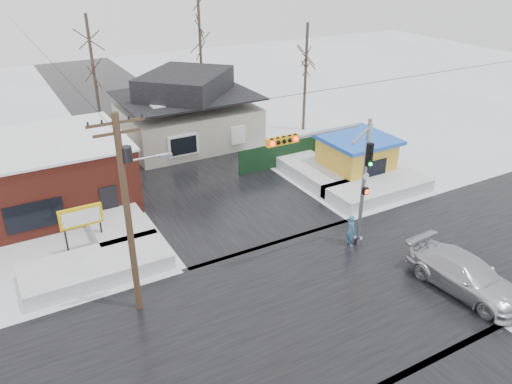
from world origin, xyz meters
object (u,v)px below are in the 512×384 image
marquee_sign (81,218)px  car (466,275)px  traffic_signal (341,172)px  kiosk (356,156)px  utility_pole (128,206)px  pedestrian (351,231)px

marquee_sign → car: (14.59, -12.16, -1.09)m
traffic_signal → kiosk: 10.43m
utility_pole → pedestrian: bearing=-2.4°
pedestrian → car: pedestrian is taller
kiosk → car: kiosk is taller
traffic_signal → marquee_sign: size_ratio=2.75×
traffic_signal → car: (3.16, -5.63, -3.71)m
pedestrian → marquee_sign: bearing=74.7°
traffic_signal → car: traffic_signal is taller
utility_pole → kiosk: 18.95m
marquee_sign → car: bearing=-39.8°
marquee_sign → pedestrian: (12.47, -6.48, -1.03)m
kiosk → car: 13.26m
utility_pole → car: utility_pole is taller
traffic_signal → car: 7.45m
kiosk → pedestrian: size_ratio=2.58×
utility_pole → kiosk: (17.43, 6.49, -3.65)m
traffic_signal → marquee_sign: (-11.43, 6.53, -2.62)m
utility_pole → marquee_sign: size_ratio=3.53×
car → utility_pole: bearing=150.6°
traffic_signal → car: bearing=-60.7°
pedestrian → traffic_signal: bearing=104.7°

